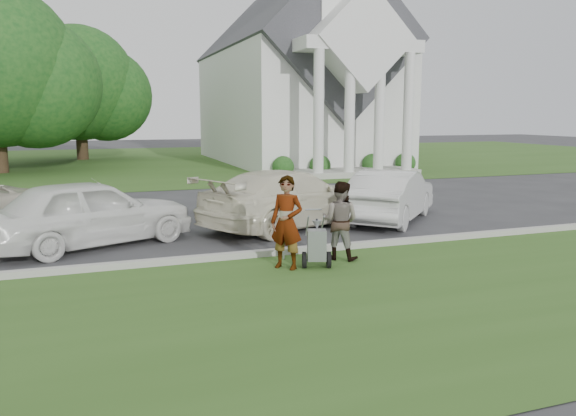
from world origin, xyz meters
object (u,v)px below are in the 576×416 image
tree_back (79,89)px  parking_meter_near (284,221)px  church (297,68)px  person_right (340,221)px  car_d (391,195)px  striping_cart (317,246)px  car_b (91,212)px  car_c (289,198)px  person_left (287,223)px

tree_back → parking_meter_near: (4.14, -29.83, -3.89)m
church → parking_meter_near: bearing=-111.1°
church → person_right: size_ratio=14.57×
tree_back → car_d: tree_back is taller
striping_cart → person_right: (0.72, 0.46, 0.38)m
striping_cart → car_b: bearing=158.0°
car_b → car_c: size_ratio=0.87×
car_b → person_right: bearing=-144.2°
parking_meter_near → tree_back: bearing=97.9°
parking_meter_near → car_d: car_d is taller
church → car_b: 24.44m
church → person_left: church is taller
car_c → car_d: bearing=-119.4°
striping_cart → parking_meter_near: (-0.42, 0.81, 0.38)m
car_c → person_right: bearing=151.2°
church → car_b: size_ratio=5.14×
striping_cart → car_c: size_ratio=0.22×
tree_back → parking_meter_near: size_ratio=7.26×
tree_back → car_c: bearing=-78.4°
tree_back → car_d: bearing=-72.3°
person_left → parking_meter_near: 0.70m
car_d → striping_cart: bearing=89.7°
car_c → striping_cart: bearing=141.8°
tree_back → striping_cart: (4.55, -30.64, -4.28)m
parking_meter_near → church: bearing=68.9°
person_left → car_b: size_ratio=0.39×
church → person_left: bearing=-110.9°
church → person_right: 25.09m
person_left → car_c: (1.48, 4.02, -0.14)m
church → person_left: (-9.04, -23.63, -5.01)m
person_right → car_b: size_ratio=0.35×
car_b → striping_cart: bearing=-152.2°
car_b → car_c: car_b is taller
car_d → tree_back: bearing=-27.8°
church → car_c: bearing=-111.1°
person_left → parking_meter_near: size_ratio=1.40×
person_left → car_c: 4.29m
car_d → car_b: bearing=47.8°
tree_back → car_b: size_ratio=2.05×
person_right → car_d: (3.24, 3.52, -0.09)m
person_left → car_b: person_left is taller
church → car_c: (-7.56, -19.61, -5.16)m
tree_back → striping_cart: 31.28m
striping_cart → parking_meter_near: parking_meter_near is taller
car_c → car_d: 3.07m
person_right → church: bearing=-66.1°
car_d → person_right: bearing=91.9°
person_right → striping_cart: bearing=74.8°
car_b → car_d: size_ratio=1.05×
person_left → car_d: 5.95m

